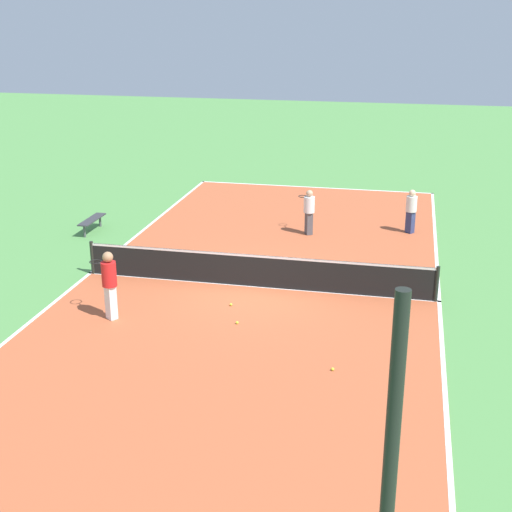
% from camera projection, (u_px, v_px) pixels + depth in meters
% --- Properties ---
extents(ground_plane, '(80.00, 80.00, 0.00)m').
position_uv_depth(ground_plane, '(256.00, 287.00, 19.36)').
color(ground_plane, '#518E47').
extents(court_surface, '(9.80, 23.01, 0.02)m').
position_uv_depth(court_surface, '(256.00, 287.00, 19.36)').
color(court_surface, '#B75633').
rests_on(court_surface, ground_plane).
extents(tennis_net, '(9.60, 0.10, 0.95)m').
position_uv_depth(tennis_net, '(256.00, 270.00, 19.20)').
color(tennis_net, black).
rests_on(tennis_net, court_surface).
extents(bench, '(0.36, 1.54, 0.45)m').
position_uv_depth(bench, '(92.00, 221.00, 23.99)').
color(bench, '#333338').
rests_on(bench, ground_plane).
extents(player_coach_red, '(0.95, 0.81, 1.72)m').
position_uv_depth(player_coach_red, '(109.00, 281.00, 17.05)').
color(player_coach_red, white).
rests_on(player_coach_red, court_surface).
extents(player_far_white, '(0.51, 0.51, 1.48)m').
position_uv_depth(player_far_white, '(411.00, 209.00, 23.67)').
color(player_far_white, navy).
rests_on(player_far_white, court_surface).
extents(player_near_white, '(0.75, 0.97, 1.51)m').
position_uv_depth(player_near_white, '(309.00, 209.00, 23.51)').
color(player_near_white, '#4C4C51').
rests_on(player_near_white, court_surface).
extents(tennis_ball_midcourt, '(0.07, 0.07, 0.07)m').
position_uv_depth(tennis_ball_midcourt, '(231.00, 305.00, 18.10)').
color(tennis_ball_midcourt, '#CCE033').
rests_on(tennis_ball_midcourt, court_surface).
extents(tennis_ball_near_net, '(0.07, 0.07, 0.07)m').
position_uv_depth(tennis_ball_near_net, '(333.00, 369.00, 14.88)').
color(tennis_ball_near_net, '#CCE033').
rests_on(tennis_ball_near_net, court_surface).
extents(tennis_ball_right_alley, '(0.07, 0.07, 0.07)m').
position_uv_depth(tennis_ball_right_alley, '(237.00, 323.00, 17.07)').
color(tennis_ball_right_alley, '#CCE033').
rests_on(tennis_ball_right_alley, court_surface).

